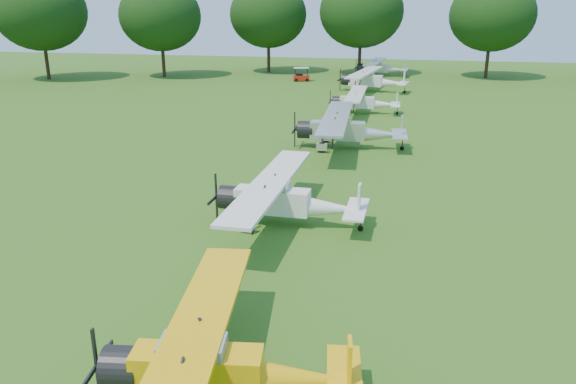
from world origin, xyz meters
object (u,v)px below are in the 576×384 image
aircraft_3 (284,198)px  aircraft_6 (371,79)px  aircraft_7 (380,67)px  golf_cart (301,77)px  aircraft_2 (217,365)px  aircraft_5 (362,101)px  aircraft_4 (346,128)px

aircraft_3 → aircraft_6: size_ratio=0.88×
aircraft_7 → golf_cart: (-9.19, -6.89, -0.72)m
aircraft_2 → aircraft_6: (-0.56, 51.58, 0.22)m
aircraft_6 → aircraft_3: bearing=-83.6°
aircraft_7 → aircraft_6: bearing=-86.1°
aircraft_6 → aircraft_5: bearing=-81.5°
aircraft_2 → aircraft_6: 51.58m
aircraft_3 → golf_cart: size_ratio=4.90×
aircraft_5 → aircraft_7: 27.14m
aircraft_4 → aircraft_6: bearing=87.2°
aircraft_2 → aircraft_7: 65.61m
aircraft_5 → aircraft_6: aircraft_6 is taller
aircraft_6 → golf_cart: bearing=149.1°
aircraft_3 → golf_cart: aircraft_3 is taller
aircraft_3 → aircraft_6: aircraft_6 is taller
aircraft_7 → aircraft_5: bearing=-85.3°
aircraft_2 → aircraft_3: (-1.09, 11.61, 0.07)m
aircraft_6 → golf_cart: size_ratio=5.55×
aircraft_3 → aircraft_5: 26.87m
aircraft_4 → aircraft_5: (-0.12, 12.79, -0.24)m
aircraft_3 → aircraft_4: aircraft_4 is taller
aircraft_5 → aircraft_2: bearing=-91.0°
aircraft_6 → aircraft_2: bearing=-82.2°
aircraft_4 → aircraft_3: bearing=-97.6°
golf_cart → aircraft_6: bearing=-53.2°
aircraft_4 → aircraft_6: size_ratio=0.99×
aircraft_6 → golf_cart: (-9.14, 7.14, -0.82)m
aircraft_3 → aircraft_2: bearing=-84.2°
aircraft_2 → aircraft_4: (-0.13, 25.68, 0.21)m
aircraft_2 → aircraft_3: aircraft_3 is taller
aircraft_4 → aircraft_7: size_ratio=1.07×
aircraft_2 → aircraft_6: aircraft_6 is taller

